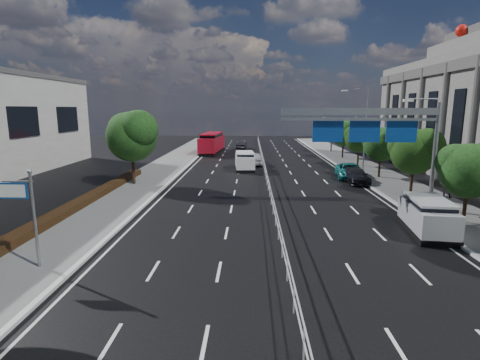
{
  "coord_description": "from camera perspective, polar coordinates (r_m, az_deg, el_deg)",
  "views": [
    {
      "loc": [
        -1.47,
        -14.78,
        6.79
      ],
      "look_at": [
        -2.14,
        8.13,
        2.4
      ],
      "focal_mm": 28.0,
      "sensor_mm": 36.0,
      "label": 1
    }
  ],
  "objects": [
    {
      "name": "far_tree_h",
      "position": [
        60.7,
        13.88,
        7.35
      ],
      "size": [
        3.41,
        3.18,
        4.91
      ],
      "color": "black",
      "rests_on": "ground"
    },
    {
      "name": "ground",
      "position": [
        16.33,
        6.89,
        -13.8
      ],
      "size": [
        160.0,
        160.0,
        0.0
      ],
      "primitive_type": "plane",
      "color": "black",
      "rests_on": "ground"
    },
    {
      "name": "kerb_near",
      "position": [
        17.9,
        -23.92,
        -12.19
      ],
      "size": [
        0.25,
        140.0,
        0.15
      ],
      "primitive_type": "cube",
      "color": "silver",
      "rests_on": "ground"
    },
    {
      "name": "hedge_near",
      "position": [
        23.93,
        -28.21,
        -6.07
      ],
      "size": [
        1.0,
        36.0,
        0.44
      ],
      "primitive_type": "cube",
      "color": "black",
      "rests_on": "sidewalk_near"
    },
    {
      "name": "streetlight_far",
      "position": [
        42.53,
        18.21,
        8.18
      ],
      "size": [
        2.78,
        2.4,
        9.0
      ],
      "color": "gray",
      "rests_on": "ground"
    },
    {
      "name": "sidewalk_near",
      "position": [
        19.08,
        -30.85,
        -11.38
      ],
      "size": [
        5.0,
        140.0,
        0.14
      ],
      "primitive_type": "cube",
      "color": "slate",
      "rests_on": "ground"
    },
    {
      "name": "near_car_dark",
      "position": [
        63.7,
        0.27,
        5.33
      ],
      "size": [
        1.78,
        4.21,
        1.35
      ],
      "primitive_type": "imported",
      "rotation": [
        0.0,
        0.0,
        3.05
      ],
      "color": "black",
      "rests_on": "ground"
    },
    {
      "name": "far_tree_d",
      "position": [
        32.05,
        25.12,
        4.27
      ],
      "size": [
        3.85,
        3.59,
        5.34
      ],
      "color": "black",
      "rests_on": "ground"
    },
    {
      "name": "near_tree_back",
      "position": [
        34.45,
        -16.14,
        6.79
      ],
      "size": [
        4.84,
        4.51,
        6.69
      ],
      "color": "black",
      "rests_on": "ground"
    },
    {
      "name": "silver_minivan",
      "position": [
        23.15,
        26.68,
        -4.93
      ],
      "size": [
        2.54,
        4.9,
        1.95
      ],
      "rotation": [
        0.0,
        0.0,
        -0.12
      ],
      "color": "black",
      "rests_on": "ground"
    },
    {
      "name": "white_minivan",
      "position": [
        41.9,
        0.73,
        2.9
      ],
      "size": [
        2.34,
        4.81,
        2.03
      ],
      "rotation": [
        0.0,
        0.0,
        0.07
      ],
      "color": "black",
      "rests_on": "ground"
    },
    {
      "name": "pedestrian_b",
      "position": [
        32.44,
        28.93,
        -0.61
      ],
      "size": [
        1.19,
        1.12,
        1.93
      ],
      "primitive_type": "imported",
      "rotation": [
        0.0,
        0.0,
        2.58
      ],
      "color": "gray",
      "rests_on": "sidewalk_far"
    },
    {
      "name": "far_tree_e",
      "position": [
        39.03,
        20.78,
        5.39
      ],
      "size": [
        3.63,
        3.38,
        5.13
      ],
      "color": "black",
      "rests_on": "ground"
    },
    {
      "name": "parked_car_dark",
      "position": [
        36.31,
        17.26,
        0.65
      ],
      "size": [
        1.97,
        4.66,
        1.34
      ],
      "primitive_type": "imported",
      "rotation": [
        0.0,
        0.0,
        -0.02
      ],
      "color": "black",
      "rests_on": "ground"
    },
    {
      "name": "far_tree_f",
      "position": [
        46.17,
        17.76,
        6.23
      ],
      "size": [
        3.52,
        3.28,
        5.02
      ],
      "color": "black",
      "rests_on": "ground"
    },
    {
      "name": "toilet_sign",
      "position": [
        17.98,
        -30.26,
        -3.01
      ],
      "size": [
        1.62,
        0.18,
        4.34
      ],
      "color": "gray",
      "rests_on": "ground"
    },
    {
      "name": "far_tree_g",
      "position": [
        53.38,
        15.58,
        7.19
      ],
      "size": [
        3.96,
        3.69,
        5.45
      ],
      "color": "black",
      "rests_on": "ground"
    },
    {
      "name": "far_tree_c",
      "position": [
        25.43,
        31.67,
        1.62
      ],
      "size": [
        3.52,
        3.28,
        4.94
      ],
      "color": "black",
      "rests_on": "ground"
    },
    {
      "name": "near_car_silver",
      "position": [
        45.89,
        2.25,
        3.3
      ],
      "size": [
        2.0,
        4.6,
        1.54
      ],
      "primitive_type": "imported",
      "rotation": [
        0.0,
        0.0,
        3.18
      ],
      "color": "silver",
      "rests_on": "ground"
    },
    {
      "name": "overhead_gantry",
      "position": [
        26.18,
        20.13,
        7.6
      ],
      "size": [
        10.24,
        0.38,
        7.45
      ],
      "color": "gray",
      "rests_on": "ground"
    },
    {
      "name": "median_fence",
      "position": [
        37.83,
        3.88,
        1.28
      ],
      "size": [
        0.05,
        85.0,
        1.02
      ],
      "color": "silver",
      "rests_on": "ground"
    },
    {
      "name": "red_bus",
      "position": [
        58.36,
        -4.29,
        5.72
      ],
      "size": [
        3.27,
        10.52,
        3.1
      ],
      "rotation": [
        0.0,
        0.0,
        -0.08
      ],
      "color": "black",
      "rests_on": "ground"
    },
    {
      "name": "parked_car_teal",
      "position": [
        38.54,
        16.34,
        1.33
      ],
      "size": [
        2.95,
        5.39,
        1.43
      ],
      "primitive_type": "imported",
      "rotation": [
        0.0,
        0.0,
        -0.12
      ],
      "color": "teal",
      "rests_on": "ground"
    }
  ]
}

